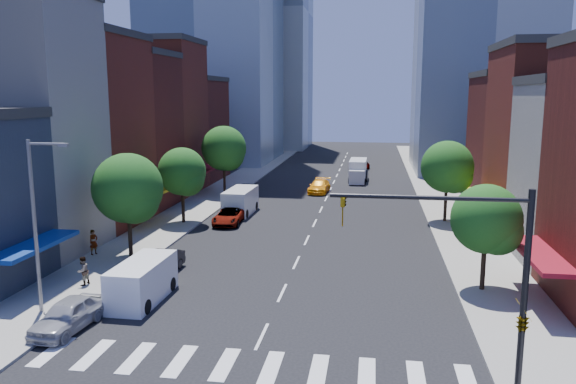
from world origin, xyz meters
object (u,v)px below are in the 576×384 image
parked_car_front (68,315)px  parked_car_third (229,217)px  pedestrian_near (94,242)px  parked_car_rear (245,193)px  taxi (319,186)px  pedestrian_far (83,271)px  box_truck (358,171)px  cargo_van_near (141,282)px  traffic_car_oncoming (362,175)px  traffic_car_far (363,165)px  parked_car_second (161,263)px  cargo_van_far (240,202)px

parked_car_front → parked_car_third: 23.29m
parked_car_front → pedestrian_near: size_ratio=2.55×
parked_car_rear → taxi: size_ratio=0.89×
parked_car_third → pedestrian_far: size_ratio=2.84×
parked_car_third → box_truck: 28.53m
cargo_van_near → taxi: 36.64m
taxi → pedestrian_near: pedestrian_near is taller
parked_car_third → cargo_van_near: size_ratio=0.92×
parked_car_third → traffic_car_oncoming: traffic_car_oncoming is taller
taxi → traffic_car_far: (4.59, 20.78, 0.01)m
parked_car_second → traffic_car_oncoming: parked_car_second is taller
parked_car_second → parked_car_third: (0.70, 14.34, -0.05)m
parked_car_second → pedestrian_far: bearing=-137.3°
pedestrian_far → pedestrian_near: bearing=-143.9°
parked_car_third → taxi: taxi is taller
cargo_van_far → taxi: bearing=64.8°
box_truck → pedestrian_far: bearing=-108.1°
box_truck → pedestrian_near: box_truck is taller
cargo_van_near → taxi: (6.39, 36.07, -0.37)m
cargo_van_far → traffic_car_far: 35.29m
taxi → parked_car_second: bearing=-98.4°
parked_car_front → parked_car_rear: bearing=93.3°
parked_car_third → traffic_car_far: bearing=71.4°
traffic_car_oncoming → pedestrian_far: (-15.49, -44.87, 0.30)m
parked_car_second → pedestrian_far: size_ratio=2.56×
parked_car_second → parked_car_rear: parked_car_second is taller
parked_car_front → box_truck: 51.26m
traffic_car_far → pedestrian_near: pedestrian_near is taller
parked_car_third → taxi: bearing=67.0°
taxi → parked_car_rear: bearing=-143.7°
traffic_car_far → box_truck: 11.40m
parked_car_front → cargo_van_near: cargo_van_near is taller
cargo_van_near → pedestrian_near: size_ratio=3.00×
traffic_car_oncoming → traffic_car_far: bearing=-87.8°
cargo_van_far → traffic_car_oncoming: 25.71m
parked_car_rear → box_truck: 18.61m
parked_car_third → pedestrian_near: pedestrian_near is taller
cargo_van_near → parked_car_rear: bearing=93.4°
traffic_car_oncoming → parked_car_second: bearing=75.8°
traffic_car_far → cargo_van_far: bearing=77.8°
parked_car_second → cargo_van_far: 18.70m
parked_car_second → cargo_van_near: bearing=-77.9°
parked_car_second → pedestrian_far: 4.76m
cargo_van_far → pedestrian_far: (-4.38, -21.68, -0.18)m
box_truck → taxi: bearing=-113.2°
parked_car_second → pedestrian_far: (-3.68, -3.00, 0.28)m
cargo_van_near → taxi: bearing=80.8°
parked_car_rear → pedestrian_far: (-3.00, -29.59, 0.35)m
parked_car_rear → traffic_car_far: traffic_car_far is taller
taxi → pedestrian_far: 36.09m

